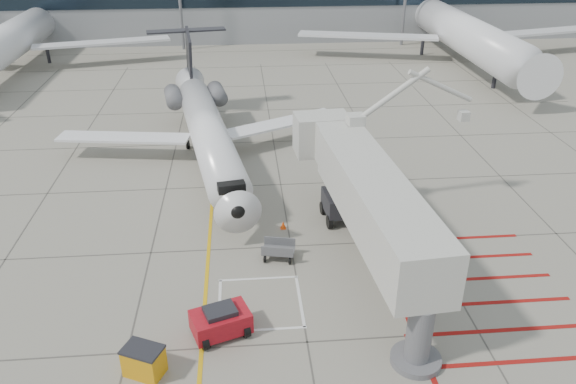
{
  "coord_description": "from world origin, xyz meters",
  "views": [
    {
      "loc": [
        -2.53,
        -23.24,
        17.7
      ],
      "look_at": [
        0.0,
        6.0,
        2.5
      ],
      "focal_mm": 35.0,
      "sensor_mm": 36.0,
      "label": 1
    }
  ],
  "objects_px": {
    "regional_jet": "(211,123)",
    "jet_bridge": "(375,213)",
    "pushback_tug": "(221,320)",
    "spill_bin": "(144,361)"
  },
  "relations": [
    {
      "from": "regional_jet",
      "to": "jet_bridge",
      "type": "height_order",
      "value": "regional_jet"
    },
    {
      "from": "regional_jet",
      "to": "jet_bridge",
      "type": "relative_size",
      "value": 1.54
    },
    {
      "from": "regional_jet",
      "to": "spill_bin",
      "type": "distance_m",
      "value": 20.11
    },
    {
      "from": "jet_bridge",
      "to": "spill_bin",
      "type": "distance_m",
      "value": 12.97
    },
    {
      "from": "regional_jet",
      "to": "pushback_tug",
      "type": "bearing_deg",
      "value": -96.89
    },
    {
      "from": "pushback_tug",
      "to": "spill_bin",
      "type": "distance_m",
      "value": 3.84
    },
    {
      "from": "regional_jet",
      "to": "jet_bridge",
      "type": "bearing_deg",
      "value": -67.08
    },
    {
      "from": "pushback_tug",
      "to": "spill_bin",
      "type": "xyz_separation_m",
      "value": [
        -3.15,
        -2.19,
        -0.07
      ]
    },
    {
      "from": "regional_jet",
      "to": "spill_bin",
      "type": "relative_size",
      "value": 18.55
    },
    {
      "from": "pushback_tug",
      "to": "spill_bin",
      "type": "relative_size",
      "value": 1.64
    }
  ]
}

